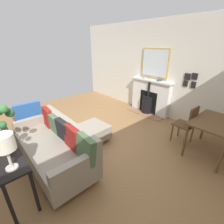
% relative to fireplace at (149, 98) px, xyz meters
% --- Properties ---
extents(ground_plane, '(5.57, 6.37, 0.01)m').
position_rel_fireplace_xyz_m(ground_plane, '(2.60, -0.13, -0.49)').
color(ground_plane, olive).
extents(wall_left, '(0.12, 6.37, 2.76)m').
position_rel_fireplace_xyz_m(wall_left, '(-0.19, -0.13, 0.90)').
color(wall_left, silver).
rests_on(wall_left, ground).
extents(fireplace, '(0.49, 1.41, 1.09)m').
position_rel_fireplace_xyz_m(fireplace, '(0.00, 0.00, 0.00)').
color(fireplace, '#93664C').
rests_on(fireplace, ground).
extents(mirror_over_mantel, '(0.04, 0.92, 0.84)m').
position_rel_fireplace_xyz_m(mirror_over_mantel, '(-0.10, 0.00, 1.09)').
color(mirror_over_mantel, tan).
extents(mantel_bowl_near, '(0.13, 0.13, 0.05)m').
position_rel_fireplace_xyz_m(mantel_bowl_near, '(-0.01, -0.26, 0.64)').
color(mantel_bowl_near, '#9E9384').
rests_on(mantel_bowl_near, fireplace).
extents(mantel_bowl_far, '(0.14, 0.14, 0.04)m').
position_rel_fireplace_xyz_m(mantel_bowl_far, '(-0.01, 0.27, 0.63)').
color(mantel_bowl_far, '#334C56').
rests_on(mantel_bowl_far, fireplace).
extents(sofa, '(0.84, 1.97, 0.85)m').
position_rel_fireplace_xyz_m(sofa, '(3.28, 0.28, -0.11)').
color(sofa, '#B2B2B7').
rests_on(sofa, ground).
extents(ottoman, '(0.56, 0.67, 0.39)m').
position_rel_fireplace_xyz_m(ottoman, '(2.29, 0.14, -0.25)').
color(ottoman, '#B2B2B7').
rests_on(ottoman, ground).
extents(armchair_accent, '(0.70, 0.62, 0.82)m').
position_rel_fireplace_xyz_m(armchair_accent, '(3.29, -1.35, -0.02)').
color(armchair_accent, brown).
rests_on(armchair_accent, ground).
extents(console_table, '(0.34, 1.59, 0.72)m').
position_rel_fireplace_xyz_m(console_table, '(4.04, 0.28, 0.14)').
color(console_table, black).
rests_on(console_table, ground).
extents(table_lamp_far_end, '(0.23, 0.23, 0.47)m').
position_rel_fireplace_xyz_m(table_lamp_far_end, '(4.04, 0.88, 0.59)').
color(table_lamp_far_end, beige).
rests_on(table_lamp_far_end, console_table).
extents(book_stack, '(0.28, 0.19, 0.04)m').
position_rel_fireplace_xyz_m(book_stack, '(4.03, 0.05, 0.26)').
color(book_stack, '#38517F').
rests_on(book_stack, console_table).
extents(dining_table, '(1.04, 0.72, 0.75)m').
position_rel_fireplace_xyz_m(dining_table, '(0.83, 2.12, 0.16)').
color(dining_table, brown).
rests_on(dining_table, ground).
extents(dining_chair_near_fireplace, '(0.41, 0.41, 0.91)m').
position_rel_fireplace_xyz_m(dining_chair_near_fireplace, '(0.84, 1.63, 0.05)').
color(dining_chair_near_fireplace, brown).
rests_on(dining_chair_near_fireplace, ground).
extents(photo_gallery_row, '(0.02, 0.33, 0.38)m').
position_rel_fireplace_xyz_m(photo_gallery_row, '(-0.11, 1.11, 0.76)').
color(photo_gallery_row, black).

